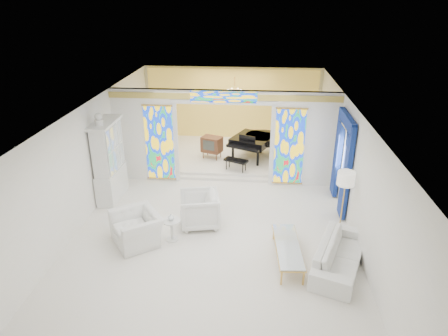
# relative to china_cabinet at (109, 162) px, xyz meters

# --- Properties ---
(floor) EXTENTS (12.00, 12.00, 0.00)m
(floor) POSITION_rel_china_cabinet_xyz_m (3.22, -0.60, -1.17)
(floor) COLOR silver
(floor) RESTS_ON ground
(ceiling) EXTENTS (7.00, 12.00, 0.02)m
(ceiling) POSITION_rel_china_cabinet_xyz_m (3.22, -0.60, 1.83)
(ceiling) COLOR white
(ceiling) RESTS_ON wall_back
(wall_back) EXTENTS (7.00, 0.02, 3.00)m
(wall_back) POSITION_rel_china_cabinet_xyz_m (3.22, 5.40, 0.33)
(wall_back) COLOR silver
(wall_back) RESTS_ON floor
(wall_left) EXTENTS (0.02, 12.00, 3.00)m
(wall_left) POSITION_rel_china_cabinet_xyz_m (-0.28, -0.60, 0.33)
(wall_left) COLOR silver
(wall_left) RESTS_ON floor
(wall_right) EXTENTS (0.02, 12.00, 3.00)m
(wall_right) POSITION_rel_china_cabinet_xyz_m (6.72, -0.60, 0.33)
(wall_right) COLOR silver
(wall_right) RESTS_ON floor
(partition_wall) EXTENTS (7.00, 0.22, 3.00)m
(partition_wall) POSITION_rel_china_cabinet_xyz_m (3.22, 1.40, 0.48)
(partition_wall) COLOR silver
(partition_wall) RESTS_ON floor
(stained_glass_left) EXTENTS (0.90, 0.04, 2.40)m
(stained_glass_left) POSITION_rel_china_cabinet_xyz_m (1.19, 1.29, 0.13)
(stained_glass_left) COLOR gold
(stained_glass_left) RESTS_ON partition_wall
(stained_glass_right) EXTENTS (0.90, 0.04, 2.40)m
(stained_glass_right) POSITION_rel_china_cabinet_xyz_m (5.25, 1.29, 0.13)
(stained_glass_right) COLOR gold
(stained_glass_right) RESTS_ON partition_wall
(stained_glass_transom) EXTENTS (2.00, 0.04, 0.34)m
(stained_glass_transom) POSITION_rel_china_cabinet_xyz_m (3.22, 1.29, 1.65)
(stained_glass_transom) COLOR gold
(stained_glass_transom) RESTS_ON partition_wall
(alcove_platform) EXTENTS (6.80, 3.80, 0.18)m
(alcove_platform) POSITION_rel_china_cabinet_xyz_m (3.22, 3.50, -1.08)
(alcove_platform) COLOR silver
(alcove_platform) RESTS_ON floor
(gold_curtain_back) EXTENTS (6.70, 0.10, 2.90)m
(gold_curtain_back) POSITION_rel_china_cabinet_xyz_m (3.22, 5.28, 0.33)
(gold_curtain_back) COLOR #E3CA4F
(gold_curtain_back) RESTS_ON wall_back
(chandelier) EXTENTS (0.48, 0.48, 0.30)m
(chandelier) POSITION_rel_china_cabinet_xyz_m (3.42, 3.40, 1.38)
(chandelier) COLOR #BF9242
(chandelier) RESTS_ON ceiling
(blue_drapes) EXTENTS (0.14, 1.85, 2.65)m
(blue_drapes) POSITION_rel_china_cabinet_xyz_m (6.62, 0.10, 0.41)
(blue_drapes) COLOR navy
(blue_drapes) RESTS_ON wall_right
(china_cabinet) EXTENTS (0.56, 1.46, 2.72)m
(china_cabinet) POSITION_rel_china_cabinet_xyz_m (0.00, 0.00, 0.00)
(china_cabinet) COLOR silver
(china_cabinet) RESTS_ON floor
(armchair_left) EXTENTS (1.54, 1.57, 0.77)m
(armchair_left) POSITION_rel_china_cabinet_xyz_m (1.39, -2.20, -0.78)
(armchair_left) COLOR white
(armchair_left) RESTS_ON floor
(armchair_right) EXTENTS (1.17, 1.15, 0.91)m
(armchair_right) POSITION_rel_china_cabinet_xyz_m (2.80, -1.29, -0.71)
(armchair_right) COLOR silver
(armchair_right) RESTS_ON floor
(sofa) EXTENTS (1.59, 2.40, 0.65)m
(sofa) POSITION_rel_china_cabinet_xyz_m (6.17, -2.81, -0.84)
(sofa) COLOR white
(sofa) RESTS_ON floor
(side_table) EXTENTS (0.58, 0.58, 0.57)m
(side_table) POSITION_rel_china_cabinet_xyz_m (2.22, -2.06, -0.80)
(side_table) COLOR silver
(side_table) RESTS_ON floor
(vase) EXTENTS (0.18, 0.18, 0.17)m
(vase) POSITION_rel_china_cabinet_xyz_m (2.22, -2.06, -0.52)
(vase) COLOR silver
(vase) RESTS_ON side_table
(coffee_table) EXTENTS (0.68, 1.85, 0.40)m
(coffee_table) POSITION_rel_china_cabinet_xyz_m (5.03, -2.65, -0.80)
(coffee_table) COLOR silver
(coffee_table) RESTS_ON floor
(floor_lamp) EXTENTS (0.55, 0.55, 1.73)m
(floor_lamp) POSITION_rel_china_cabinet_xyz_m (6.42, -1.42, 0.31)
(floor_lamp) COLOR #BF9242
(floor_lamp) RESTS_ON floor
(grand_piano) EXTENTS (2.15, 2.51, 0.97)m
(grand_piano) POSITION_rel_china_cabinet_xyz_m (4.25, 3.15, -0.33)
(grand_piano) COLOR black
(grand_piano) RESTS_ON alcove_platform
(tv_console) EXTENTS (0.81, 0.68, 0.79)m
(tv_console) POSITION_rel_china_cabinet_xyz_m (2.65, 2.92, -0.47)
(tv_console) COLOR #55311E
(tv_console) RESTS_ON alcove_platform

